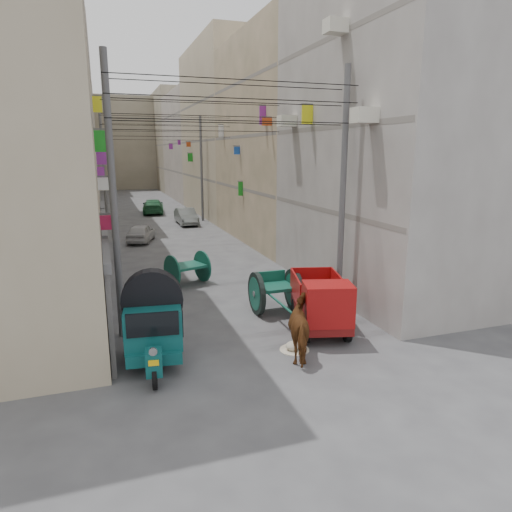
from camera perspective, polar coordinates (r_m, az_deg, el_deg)
name	(u,v)px	position (r m, az deg, el deg)	size (l,w,h in m)	color
ground	(324,424)	(9.87, 8.45, -20.05)	(140.00, 140.00, 0.00)	#424244
building_row_left	(43,138)	(41.65, -25.05, 13.27)	(8.00, 62.00, 14.00)	tan
building_row_right	(234,139)	(43.13, -2.77, 14.37)	(8.00, 62.00, 14.00)	#A7A29C
end_cap_building	(125,144)	(73.43, -16.11, 13.32)	(22.00, 10.00, 13.00)	gray
shutters_left	(106,256)	(18.10, -18.28, -0.05)	(0.18, 14.40, 2.88)	#47474B
signboards	(166,183)	(29.30, -11.15, 8.92)	(8.22, 40.52, 5.67)	#BF4416
ac_units	(324,90)	(16.91, 8.53, 19.86)	(0.70, 6.55, 3.35)	beige
utility_poles	(178,178)	(24.66, -9.69, 9.60)	(7.40, 22.20, 8.00)	#555658
overhead_cables	(185,120)	(22.11, -8.84, 16.44)	(7.40, 22.52, 1.12)	black
auto_rickshaw	(154,322)	(12.01, -12.69, -8.07)	(1.76, 2.76, 1.89)	black
tonga_cart	(275,291)	(15.48, 2.45, -4.37)	(1.57, 3.20, 1.44)	black
mini_truck	(322,306)	(13.83, 8.28, -6.26)	(2.15, 3.36, 1.75)	black
second_cart	(187,268)	(18.92, -8.57, -1.45)	(1.84, 1.74, 1.32)	#114E3D
feed_sack	(294,346)	(12.85, 4.83, -11.11)	(0.51, 0.41, 0.26)	beige
horse	(305,328)	(12.28, 6.13, -8.91)	(0.86, 1.90, 1.60)	brown
distant_car_white	(141,233)	(28.51, -14.17, 2.82)	(1.29, 3.22, 1.10)	#B4B4B4
distant_car_grey	(186,216)	(34.75, -8.72, 4.92)	(1.28, 3.67, 1.21)	#585D5B
distant_car_green	(153,206)	(41.56, -12.74, 6.07)	(1.76, 4.32, 1.26)	#216238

